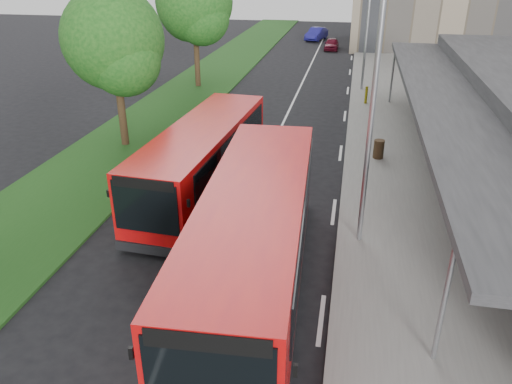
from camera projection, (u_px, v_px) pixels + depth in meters
ground at (217, 263)px, 15.07m from camera, size 120.00×120.00×0.00m
pavement at (390, 99)px, 31.70m from camera, size 5.00×80.00×0.15m
grass_verge at (194, 90)px, 33.96m from camera, size 5.00×80.00×0.10m
lane_centre_line at (286, 118)px, 28.34m from camera, size 0.12×70.00×0.01m
kerb_dashes at (346, 102)px, 31.31m from camera, size 0.12×56.00×0.01m
tree_mid at (114, 46)px, 22.26m from camera, size 4.55×4.55×7.29m
tree_far at (194, 8)px, 32.65m from camera, size 5.05×5.05×8.12m
lamp_post_near at (370, 99)px, 14.09m from camera, size 1.44×0.28×8.00m
lamp_post_far at (367, 18)px, 31.79m from camera, size 1.44×0.28×8.00m
bus_main at (254, 240)px, 13.26m from camera, size 3.29×10.84×3.03m
bus_second at (203, 160)px, 18.78m from camera, size 3.06×9.77×2.73m
litter_bin at (379, 149)px, 22.22m from camera, size 0.50×0.50×0.84m
bollard at (366, 95)px, 30.31m from camera, size 0.19×0.19×1.04m
car_near at (331, 44)px, 48.14m from camera, size 1.31×3.25×1.10m
car_far at (316, 34)px, 53.49m from camera, size 2.32×4.16×1.30m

